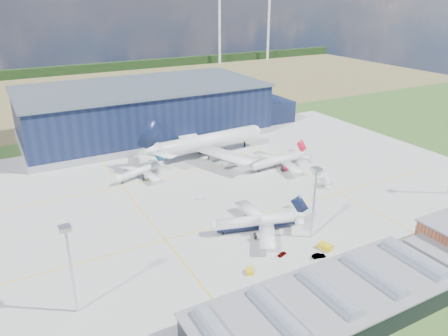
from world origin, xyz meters
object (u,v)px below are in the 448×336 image
(gse_van_a, at_px, (322,171))
(car_b, at_px, (319,256))
(airliner_red, at_px, (277,157))
(gse_cart_b, at_px, (201,198))
(airstair, at_px, (324,183))
(gse_tug_c, at_px, (245,156))
(light_mast_west, at_px, (69,256))
(gse_tug_a, at_px, (325,247))
(hangar, at_px, (148,112))
(airliner_navy, at_px, (256,216))
(car_a, at_px, (282,254))
(light_mast_center, at_px, (315,192))
(airliner_regional, at_px, (138,168))
(airliner_widebody, at_px, (209,133))
(gse_tug_b, at_px, (250,271))

(gse_van_a, distance_m, car_b, 63.44)
(airliner_red, relative_size, gse_cart_b, 11.77)
(airstair, relative_size, car_b, 1.16)
(gse_tug_c, xyz_separation_m, airstair, (10.22, -42.58, 0.82))
(light_mast_west, distance_m, airstair, 103.41)
(gse_tug_a, bearing_deg, light_mast_west, 158.76)
(hangar, xyz_separation_m, gse_tug_a, (6.54, -132.12, -10.78))
(airliner_red, xyz_separation_m, airstair, (4.88, -24.74, -3.63))
(airliner_navy, distance_m, gse_van_a, 56.21)
(gse_van_a, relative_size, car_a, 1.73)
(airliner_navy, relative_size, gse_van_a, 6.09)
(light_mast_center, bearing_deg, gse_tug_c, 75.13)
(light_mast_west, bearing_deg, airliner_navy, 11.42)
(airliner_regional, bearing_deg, airliner_widebody, 173.58)
(light_mast_center, bearing_deg, light_mast_west, 180.00)
(airliner_widebody, relative_size, car_b, 16.55)
(airliner_navy, bearing_deg, gse_van_a, -135.93)
(airliner_widebody, distance_m, car_a, 86.23)
(hangar, height_order, airstair, hangar)
(car_b, bearing_deg, airliner_red, -10.88)
(airstair, bearing_deg, gse_tug_b, -139.67)
(airliner_widebody, distance_m, gse_tug_a, 87.61)
(light_mast_west, height_order, gse_tug_a, light_mast_west)
(gse_tug_c, height_order, airstair, airstair)
(gse_tug_a, xyz_separation_m, airstair, (29.42, 34.58, 0.62))
(gse_cart_b, bearing_deg, airliner_navy, -143.25)
(airliner_red, xyz_separation_m, gse_tug_c, (-5.34, 17.84, -4.45))
(gse_tug_a, bearing_deg, airliner_red, 52.31)
(gse_tug_b, relative_size, gse_van_a, 0.51)
(airliner_widebody, bearing_deg, airstair, -70.25)
(gse_tug_b, distance_m, gse_van_a, 77.04)
(airstair, bearing_deg, light_mast_center, -127.86)
(gse_tug_b, distance_m, car_a, 12.91)
(airliner_red, height_order, airstair, airliner_red)
(airliner_navy, bearing_deg, airliner_widebody, -88.68)
(gse_tug_a, bearing_deg, airliner_regional, 96.55)
(light_mast_center, relative_size, car_a, 7.34)
(hangar, height_order, gse_van_a, hangar)
(airliner_red, relative_size, car_a, 9.96)
(airliner_navy, bearing_deg, light_mast_center, 154.61)
(light_mast_west, xyz_separation_m, airliner_red, (93.89, 52.00, -10.35))
(airliner_regional, height_order, gse_tug_b, airliner_regional)
(gse_cart_b, relative_size, car_b, 0.67)
(light_mast_center, xyz_separation_m, car_a, (-13.73, -3.98, -14.90))
(airliner_widebody, bearing_deg, car_a, -107.29)
(hangar, bearing_deg, airliner_regional, -113.94)
(hangar, bearing_deg, gse_tug_a, -87.17)
(airliner_red, distance_m, airstair, 25.48)
(hangar, distance_m, airliner_widebody, 46.92)
(gse_tug_a, distance_m, gse_tug_b, 25.70)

